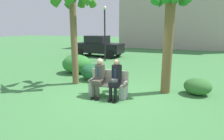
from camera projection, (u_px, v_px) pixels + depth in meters
name	position (u px, v px, depth m)	size (l,w,h in m)	color
ground_plane	(110.00, 97.00, 6.60)	(80.00, 80.00, 0.00)	#407E42
park_bench	(109.00, 85.00, 6.61)	(1.32, 0.44, 0.90)	#B7AD9E
seated_man_left	(99.00, 76.00, 6.53)	(0.34, 0.72, 1.31)	#4C473D
seated_man_right	(116.00, 77.00, 6.32)	(0.34, 0.72, 1.32)	black
palm_tree_short	(171.00, 9.00, 6.43)	(1.52, 1.53, 4.14)	brown
shrub_near_bench	(77.00, 64.00, 9.98)	(1.52, 1.40, 0.95)	#317C32
shrub_mid_lawn	(94.00, 72.00, 8.68)	(1.18, 1.08, 0.74)	#1F5C33
shrub_far_lawn	(198.00, 86.00, 6.78)	(0.94, 0.86, 0.59)	#346D2F
parked_car_near	(99.00, 46.00, 15.62)	(4.04, 2.03, 1.68)	black
street_lamp	(105.00, 28.00, 13.12)	(0.24, 0.24, 3.73)	black
building_backdrop	(183.00, 1.00, 22.66)	(14.02, 7.84, 10.58)	#B5A39A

